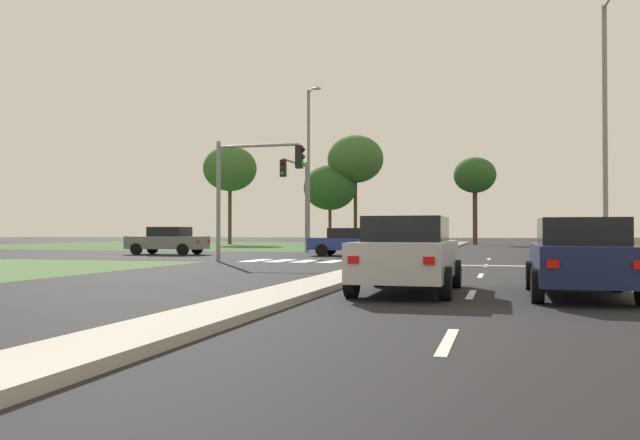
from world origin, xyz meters
The scene contains 29 objects.
ground_plane centered at (0.00, 30.00, 0.00)m, with size 200.00×200.00×0.00m, color black.
grass_verge_far_left centered at (-25.50, 54.50, 0.00)m, with size 35.00×35.00×0.01m, color #385B2D.
median_island_near centered at (0.00, 11.00, 0.07)m, with size 1.20×22.00×0.14m, color #ADA89E.
median_island_far centered at (0.00, 55.00, 0.07)m, with size 1.20×36.00×0.14m, color gray.
lane_dash_near centered at (3.50, 5.15, 0.01)m, with size 0.14×2.00×0.01m, color silver.
lane_dash_second centered at (3.50, 11.15, 0.01)m, with size 0.14×2.00×0.01m, color silver.
lane_dash_third centered at (3.50, 17.15, 0.01)m, with size 0.14×2.00×0.01m, color silver.
lane_dash_fourth centered at (3.50, 23.15, 0.01)m, with size 0.14×2.00×0.01m, color silver.
lane_dash_fifth centered at (3.50, 29.15, 0.01)m, with size 0.14×2.00×0.01m, color silver.
stop_bar_near centered at (3.80, 23.00, 0.01)m, with size 6.40×0.50×0.01m, color silver.
crosswalk_bar_near centered at (-6.40, 24.80, 0.01)m, with size 0.70×2.80×0.01m, color silver.
crosswalk_bar_second centered at (-5.25, 24.80, 0.01)m, with size 0.70×2.80×0.01m, color silver.
crosswalk_bar_third centered at (-4.10, 24.80, 0.01)m, with size 0.70×2.80×0.01m, color silver.
crosswalk_bar_fourth centered at (-2.95, 24.80, 0.01)m, with size 0.70×2.80×0.01m, color silver.
crosswalk_bar_fifth centered at (-1.80, 24.80, 0.01)m, with size 0.70×2.80×0.01m, color silver.
crosswalk_bar_sixth centered at (-0.65, 24.80, 0.01)m, with size 0.70×2.80×0.01m, color silver.
car_blue_near centered at (-3.57, 31.40, 0.75)m, with size 4.48×2.01×1.47m.
car_grey_third centered at (-13.89, 30.62, 0.79)m, with size 4.45×1.97×1.54m.
car_silver_fourth centered at (2.18, 11.30, 0.82)m, with size 2.02×4.56×1.61m.
car_navy_fifth centered at (5.61, 11.21, 0.80)m, with size 1.98×4.48×1.56m.
traffic_signal_near_left centered at (-6.14, 23.40, 3.53)m, with size 3.96×0.32×5.15m.
traffic_signal_far_left centered at (-7.60, 34.83, 3.85)m, with size 0.32×4.87×5.57m.
street_lamp_second centered at (8.23, 26.42, 5.92)m, with size 0.56×2.62×10.65m.
street_lamp_third centered at (-8.14, 39.03, 5.83)m, with size 1.33×1.53×10.63m.
pedestrian_at_median centered at (-0.13, 43.54, 1.29)m, with size 0.34×0.34×1.88m.
treeline_near centered at (-22.36, 59.14, 7.60)m, with size 5.38×5.38×9.92m.
treeline_second centered at (-12.38, 60.80, 5.61)m, with size 5.22×5.22×7.84m.
treeline_third centered at (-9.88, 61.19, 8.41)m, with size 5.53×5.53×10.79m.
treeline_fourth centered at (1.56, 62.72, 6.64)m, with size 4.05×4.05×8.44m.
Camera 1 is at (4.13, -2.78, 1.30)m, focal length 37.27 mm.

